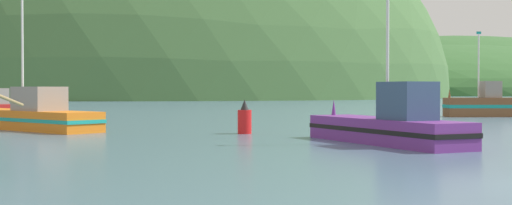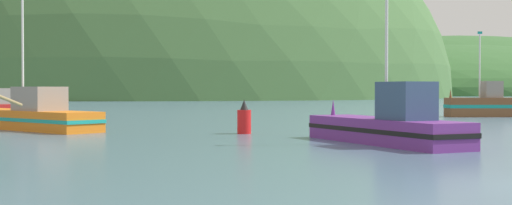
{
  "view_description": "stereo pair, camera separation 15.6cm",
  "coord_description": "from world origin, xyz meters",
  "px_view_note": "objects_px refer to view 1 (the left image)",
  "views": [
    {
      "loc": [
        -10.09,
        -13.0,
        2.14
      ],
      "look_at": [
        -1.86,
        23.88,
        1.4
      ],
      "focal_mm": 48.8,
      "sensor_mm": 36.0,
      "label": 1
    },
    {
      "loc": [
        -9.93,
        -13.03,
        2.14
      ],
      "look_at": [
        -1.86,
        23.88,
        1.4
      ],
      "focal_mm": 48.8,
      "sensor_mm": 36.0,
      "label": 2
    }
  ],
  "objects_px": {
    "fishing_boat_purple": "(389,126)",
    "fishing_boat_brown": "(485,105)",
    "fishing_boat_orange": "(27,116)",
    "channel_buoy": "(245,120)"
  },
  "relations": [
    {
      "from": "fishing_boat_orange",
      "to": "fishing_boat_brown",
      "type": "xyz_separation_m",
      "value": [
        32.68,
        9.89,
        0.19
      ]
    },
    {
      "from": "fishing_boat_orange",
      "to": "fishing_boat_brown",
      "type": "relative_size",
      "value": 1.59
    },
    {
      "from": "fishing_boat_purple",
      "to": "fishing_boat_brown",
      "type": "bearing_deg",
      "value": -49.39
    },
    {
      "from": "fishing_boat_purple",
      "to": "channel_buoy",
      "type": "height_order",
      "value": "fishing_boat_purple"
    },
    {
      "from": "fishing_boat_purple",
      "to": "channel_buoy",
      "type": "xyz_separation_m",
      "value": [
        -4.22,
        7.26,
        -0.03
      ]
    },
    {
      "from": "fishing_boat_brown",
      "to": "channel_buoy",
      "type": "relative_size",
      "value": 4.0
    },
    {
      "from": "channel_buoy",
      "to": "fishing_boat_brown",
      "type": "bearing_deg",
      "value": 35.56
    },
    {
      "from": "fishing_boat_purple",
      "to": "channel_buoy",
      "type": "relative_size",
      "value": 5.42
    },
    {
      "from": "fishing_boat_brown",
      "to": "channel_buoy",
      "type": "distance_m",
      "value": 27.26
    },
    {
      "from": "fishing_boat_purple",
      "to": "channel_buoy",
      "type": "distance_m",
      "value": 8.39
    }
  ]
}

